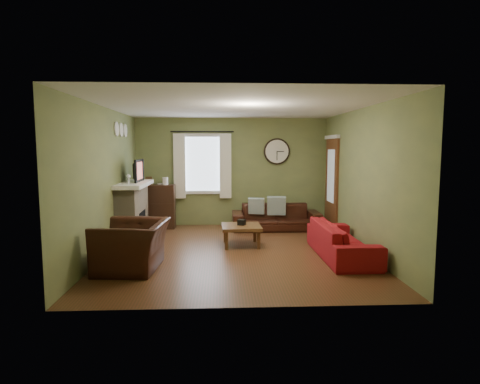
{
  "coord_description": "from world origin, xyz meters",
  "views": [
    {
      "loc": [
        -0.26,
        -7.16,
        1.88
      ],
      "look_at": [
        0.1,
        0.4,
        1.05
      ],
      "focal_mm": 30.0,
      "sensor_mm": 36.0,
      "label": 1
    }
  ],
  "objects_px": {
    "bookshelf": "(156,207)",
    "armchair": "(133,246)",
    "sofa_red": "(342,240)",
    "coffee_table": "(241,235)",
    "sofa_brown": "(276,217)"
  },
  "relations": [
    {
      "from": "sofa_brown",
      "to": "armchair",
      "type": "bearing_deg",
      "value": -131.94
    },
    {
      "from": "sofa_red",
      "to": "sofa_brown",
      "type": "bearing_deg",
      "value": 18.83
    },
    {
      "from": "coffee_table",
      "to": "sofa_red",
      "type": "bearing_deg",
      "value": -27.66
    },
    {
      "from": "bookshelf",
      "to": "coffee_table",
      "type": "distance_m",
      "value": 2.64
    },
    {
      "from": "sofa_red",
      "to": "coffee_table",
      "type": "bearing_deg",
      "value": 62.34
    },
    {
      "from": "bookshelf",
      "to": "sofa_red",
      "type": "xyz_separation_m",
      "value": [
        3.61,
        -2.7,
        -0.22
      ]
    },
    {
      "from": "bookshelf",
      "to": "sofa_red",
      "type": "distance_m",
      "value": 4.51
    },
    {
      "from": "bookshelf",
      "to": "sofa_red",
      "type": "relative_size",
      "value": 0.51
    },
    {
      "from": "armchair",
      "to": "coffee_table",
      "type": "relative_size",
      "value": 1.54
    },
    {
      "from": "sofa_brown",
      "to": "sofa_red",
      "type": "distance_m",
      "value": 2.54
    },
    {
      "from": "sofa_red",
      "to": "coffee_table",
      "type": "distance_m",
      "value": 1.92
    },
    {
      "from": "bookshelf",
      "to": "sofa_brown",
      "type": "distance_m",
      "value": 2.81
    },
    {
      "from": "armchair",
      "to": "bookshelf",
      "type": "bearing_deg",
      "value": -173.23
    },
    {
      "from": "bookshelf",
      "to": "armchair",
      "type": "bearing_deg",
      "value": -87.51
    },
    {
      "from": "sofa_brown",
      "to": "armchair",
      "type": "relative_size",
      "value": 1.76
    }
  ]
}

